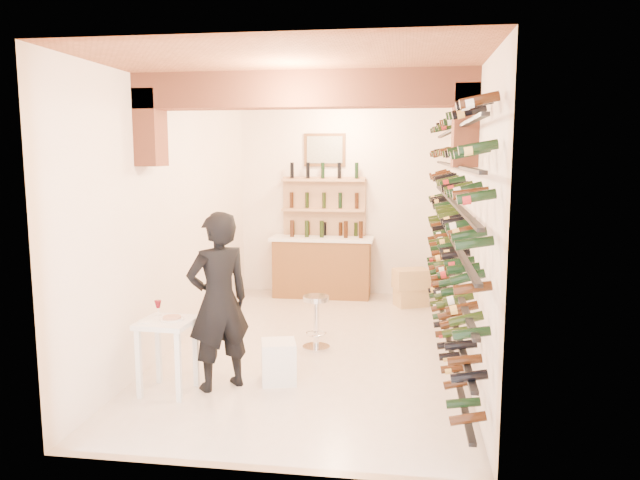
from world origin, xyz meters
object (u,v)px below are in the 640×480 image
at_px(white_stool, 279,362).
at_px(crate_lower, 411,297).
at_px(back_counter, 322,265).
at_px(tasting_table, 167,333).
at_px(person, 219,301).
at_px(wine_rack, 445,225).
at_px(chrome_barstool, 316,318).

distance_m(white_stool, crate_lower, 3.69).
distance_m(back_counter, white_stool, 3.88).
bearing_deg(tasting_table, back_counter, 80.89).
bearing_deg(white_stool, back_counter, 91.16).
xyz_separation_m(tasting_table, person, (0.48, 0.18, 0.30)).
bearing_deg(tasting_table, white_stool, 25.23).
height_order(wine_rack, tasting_table, wine_rack).
height_order(back_counter, person, person).
bearing_deg(back_counter, crate_lower, -16.89).
bearing_deg(white_stool, wine_rack, 34.73).
distance_m(wine_rack, chrome_barstool, 1.92).
height_order(white_stool, person, person).
relative_size(wine_rack, crate_lower, 12.09).
relative_size(wine_rack, back_counter, 3.35).
bearing_deg(person, chrome_barstool, -161.15).
height_order(back_counter, crate_lower, back_counter).
xyz_separation_m(wine_rack, chrome_barstool, (-1.53, -0.07, -1.17)).
distance_m(wine_rack, crate_lower, 2.64).
xyz_separation_m(wine_rack, white_stool, (-1.75, -1.22, -1.33)).
xyz_separation_m(wine_rack, tasting_table, (-2.80, -1.63, -0.94)).
bearing_deg(chrome_barstool, white_stool, -101.16).
height_order(wine_rack, person, wine_rack).
bearing_deg(chrome_barstool, wine_rack, 2.51).
height_order(person, chrome_barstool, person).
relative_size(person, chrome_barstool, 2.75).
xyz_separation_m(back_counter, person, (-0.48, -4.10, 0.38)).
bearing_deg(wine_rack, tasting_table, -149.78).
xyz_separation_m(white_stool, person, (-0.56, -0.23, 0.69)).
bearing_deg(crate_lower, back_counter, 163.11).
relative_size(back_counter, tasting_table, 1.88).
bearing_deg(chrome_barstool, person, -119.70).
height_order(white_stool, chrome_barstool, chrome_barstool).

